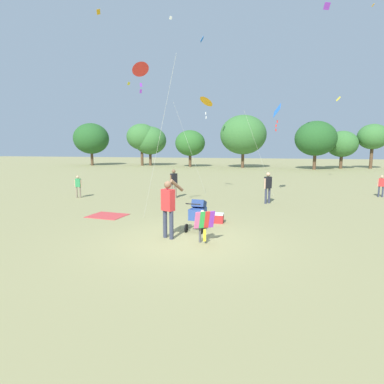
{
  "coord_description": "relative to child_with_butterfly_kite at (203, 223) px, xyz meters",
  "views": [
    {
      "loc": [
        2.13,
        -9.06,
        2.8
      ],
      "look_at": [
        0.0,
        0.99,
        1.3
      ],
      "focal_mm": 30.29,
      "sensor_mm": 36.0,
      "label": 1
    }
  ],
  "objects": [
    {
      "name": "person_kid_running",
      "position": [
        -2.86,
        7.38,
        0.32
      ],
      "size": [
        0.35,
        0.42,
        1.53
      ],
      "color": "#7F705B",
      "rests_on": "ground"
    },
    {
      "name": "picnic_blanket",
      "position": [
        -4.33,
        2.69,
        -0.58
      ],
      "size": [
        1.54,
        1.33,
        0.02
      ],
      "primitive_type": "cube",
      "rotation": [
        0.0,
        0.0,
        -0.14
      ],
      "color": "#CC3D3D",
      "rests_on": "ground"
    },
    {
      "name": "person_red_shirt",
      "position": [
        1.94,
        6.83,
        0.3
      ],
      "size": [
        0.37,
        0.37,
        1.5
      ],
      "color": "#33384C",
      "rests_on": "ground"
    },
    {
      "name": "person_sitting_far",
      "position": [
        -7.89,
        6.52,
        0.11
      ],
      "size": [
        0.38,
        0.2,
        1.19
      ],
      "color": "#7F705B",
      "rests_on": "ground"
    },
    {
      "name": "kite_green_novelty",
      "position": [
        -1.45,
        9.11,
        4.54
      ],
      "size": [
        1.81,
        2.78,
        5.42
      ],
      "color": "#F4A319",
      "rests_on": "ground"
    },
    {
      "name": "cooler_box",
      "position": [
        0.09,
        2.47,
        -0.41
      ],
      "size": [
        0.45,
        0.33,
        0.35
      ],
      "color": "red",
      "rests_on": "ground"
    },
    {
      "name": "person_adult_flyer",
      "position": [
        -1.09,
        0.21,
        0.46
      ],
      "size": [
        0.69,
        0.5,
        1.82
      ],
      "color": "#33384C",
      "rests_on": "ground"
    },
    {
      "name": "kite_orange_delta",
      "position": [
        2.3,
        9.19,
        3.84
      ],
      "size": [
        1.82,
        2.88,
        5.01
      ],
      "color": "blue",
      "rests_on": "ground"
    },
    {
      "name": "stroller",
      "position": [
        -0.4,
        1.32,
        0.02
      ],
      "size": [
        0.61,
        1.11,
        1.03
      ],
      "color": "black",
      "rests_on": "ground"
    },
    {
      "name": "distant_kites_cluster",
      "position": [
        -3.6,
        21.75,
        12.74
      ],
      "size": [
        26.56,
        12.12,
        12.07
      ],
      "color": "#F4A319"
    },
    {
      "name": "child_with_butterfly_kite",
      "position": [
        0.0,
        0.0,
        0.0
      ],
      "size": [
        0.59,
        0.48,
        0.96
      ],
      "color": "#4C4C51",
      "rests_on": "ground"
    },
    {
      "name": "person_couple_left",
      "position": [
        7.96,
        10.06,
        0.11
      ],
      "size": [
        0.36,
        0.24,
        1.18
      ],
      "color": "#33384C",
      "rests_on": "ground"
    },
    {
      "name": "treeline_distant",
      "position": [
        -4.63,
        31.72,
        3.01
      ],
      "size": [
        39.49,
        7.13,
        6.36
      ],
      "color": "brown",
      "rests_on": "ground"
    },
    {
      "name": "kite_adult_black",
      "position": [
        -2.8,
        2.69,
        4.87
      ],
      "size": [
        2.37,
        2.76,
        5.77
      ],
      "color": "red",
      "rests_on": "ground"
    },
    {
      "name": "ground_plane",
      "position": [
        -0.56,
        0.13,
        -0.59
      ],
      "size": [
        120.0,
        120.0,
        0.0
      ],
      "primitive_type": "plane",
      "color": "#938E5B"
    }
  ]
}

